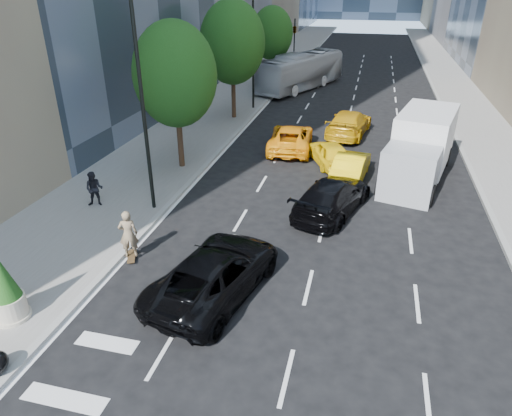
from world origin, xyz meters
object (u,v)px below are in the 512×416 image
(planter_shrub, at_px, (4,288))
(skateboarder, at_px, (129,237))
(city_bus, at_px, (301,71))
(box_truck, at_px, (421,147))
(black_sedan_mercedes, at_px, (332,196))
(black_sedan_lincoln, at_px, (215,273))

(planter_shrub, bearing_deg, skateboarder, 65.47)
(city_bus, relative_size, box_truck, 1.57)
(city_bus, height_order, planter_shrub, city_bus)
(black_sedan_mercedes, distance_m, city_bus, 25.15)
(black_sedan_lincoln, height_order, city_bus, city_bus)
(black_sedan_mercedes, relative_size, city_bus, 0.46)
(black_sedan_lincoln, height_order, box_truck, box_truck)
(city_bus, bearing_deg, black_sedan_lincoln, -64.10)
(city_bus, bearing_deg, planter_shrub, -73.64)
(city_bus, xyz_separation_m, planter_shrub, (-3.36, -34.14, -0.35))
(black_sedan_mercedes, relative_size, box_truck, 0.72)
(black_sedan_mercedes, xyz_separation_m, box_truck, (3.87, 4.88, 0.93))
(box_truck, bearing_deg, black_sedan_lincoln, -107.45)
(box_truck, distance_m, planter_shrub, 19.11)
(planter_shrub, bearing_deg, box_truck, 49.14)
(skateboarder, xyz_separation_m, black_sedan_mercedes, (6.80, 5.57, -0.16))
(black_sedan_mercedes, distance_m, box_truck, 6.30)
(black_sedan_lincoln, height_order, black_sedan_mercedes, black_sedan_lincoln)
(black_sedan_lincoln, relative_size, city_bus, 0.48)
(black_sedan_lincoln, relative_size, black_sedan_mercedes, 1.05)
(skateboarder, distance_m, black_sedan_mercedes, 8.79)
(skateboarder, distance_m, black_sedan_lincoln, 3.86)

